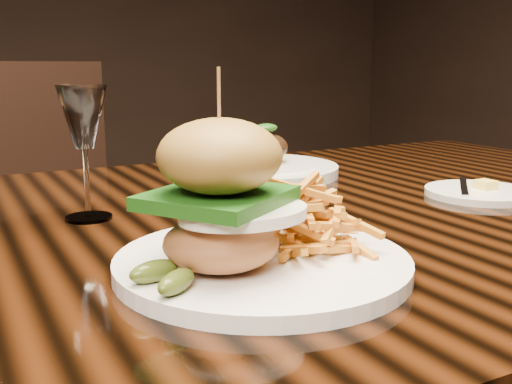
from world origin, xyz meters
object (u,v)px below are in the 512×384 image
burger_plate (258,221)px  chair_far (58,223)px  far_dish (258,165)px  dining_table (253,267)px  wine_glass (83,122)px

burger_plate → chair_far: size_ratio=0.29×
far_dish → chair_far: (-0.24, 0.65, -0.23)m
dining_table → far_dish: bearing=60.3°
wine_glass → dining_table: bearing=-18.8°
burger_plate → chair_far: 1.12m
wine_glass → far_dish: wine_glass is taller
wine_glass → far_dish: (0.34, 0.17, -0.11)m
burger_plate → wine_glass: bearing=87.7°
far_dish → wine_glass: bearing=-153.0°
dining_table → chair_far: size_ratio=1.68×
chair_far → far_dish: bearing=-91.8°
far_dish → burger_plate: bearing=-118.3°
wine_glass → chair_far: bearing=83.5°
dining_table → far_dish: 0.29m
dining_table → wine_glass: (-0.20, 0.07, 0.20)m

